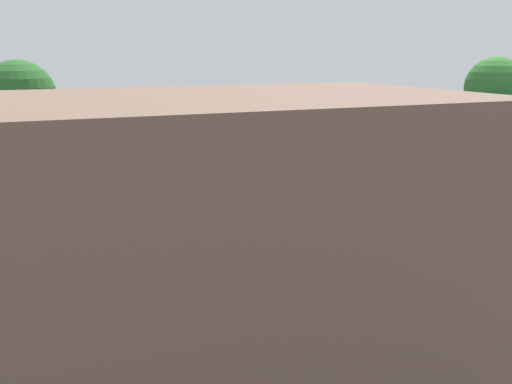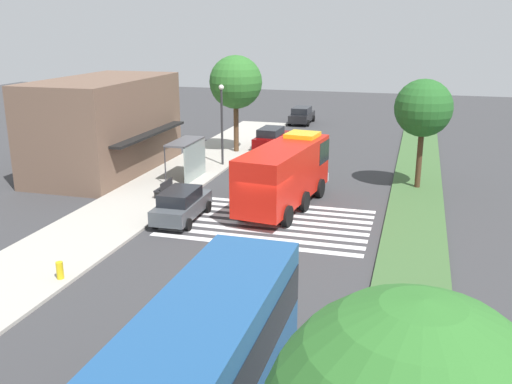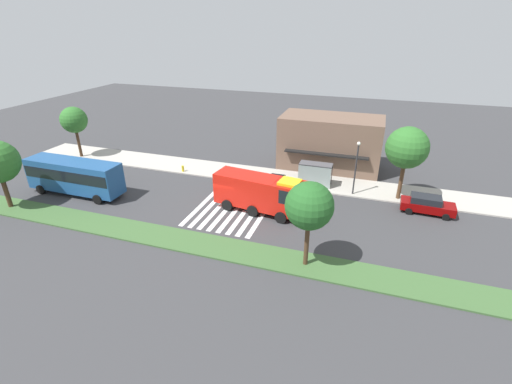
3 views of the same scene
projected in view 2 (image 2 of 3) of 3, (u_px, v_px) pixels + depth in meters
name	position (u px, v px, depth m)	size (l,w,h in m)	color
ground_plane	(265.00, 228.00, 28.64)	(120.00, 120.00, 0.00)	#38383A
sidewalk	(120.00, 213.00, 30.73)	(60.00, 4.76, 0.14)	#ADA89E
median_strip	(414.00, 241.00, 26.73)	(60.00, 3.00, 0.14)	#3D6033
crosswalk	(269.00, 223.00, 29.40)	(6.75, 10.20, 0.01)	silver
fire_truck	(286.00, 171.00, 31.47)	(9.02, 3.61, 3.69)	red
parked_car_west	(181.00, 204.00, 29.54)	(4.54, 2.07, 1.67)	#474C51
parked_car_mid	(271.00, 138.00, 46.63)	(4.84, 2.19, 1.70)	#720505
parked_car_east	(302.00, 115.00, 58.06)	(4.65, 2.10, 1.70)	black
transit_bus	(193.00, 381.00, 12.80)	(10.37, 2.90, 3.64)	navy
bus_stop_shelter	(190.00, 152.00, 36.79)	(3.50, 1.40, 2.46)	#4C4C51
bench_near_shelter	(164.00, 188.00, 33.47)	(1.60, 0.50, 0.90)	black
street_lamp	(222.00, 118.00, 40.00)	(0.36, 0.36, 5.62)	#2D2D30
storefront_building	(105.00, 126.00, 38.66)	(11.82, 6.71, 6.33)	brown
sidewalk_tree_center	(236.00, 82.00, 43.66)	(4.03, 4.03, 7.38)	#513823
median_tree_west	(423.00, 108.00, 33.95)	(3.42, 3.42, 6.57)	#47301E
fire_hydrant	(60.00, 270.00, 22.56)	(0.28, 0.28, 0.70)	gold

